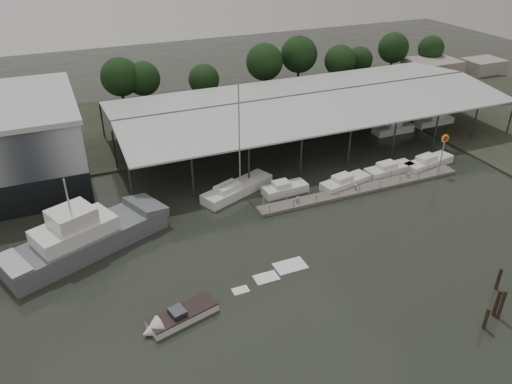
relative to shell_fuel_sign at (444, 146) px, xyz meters
name	(u,v)px	position (x,y,z in m)	size (l,w,h in m)	color
ground	(289,265)	(-27.00, -9.99, -3.93)	(200.00, 200.00, 0.00)	black
land_strip_far	(177,121)	(-27.00, 32.01, -3.83)	(140.00, 30.00, 0.30)	#33382A
covered_boat_shed	(309,98)	(-10.00, 18.01, 2.20)	(58.24, 24.00, 6.96)	#BABCBE
floating_dock	(362,189)	(-12.00, 0.01, -3.72)	(28.00, 2.00, 1.40)	#615D55
shell_fuel_sign	(444,146)	(0.00, 0.00, 0.00)	(1.10, 0.18, 5.55)	#939698
distant_commercial_buildings	(448,68)	(32.03, 34.70, -2.08)	(22.00, 8.00, 4.00)	gray
grey_trawler	(87,236)	(-44.76, 0.53, -2.35)	(17.63, 11.04, 8.84)	#585C61
white_sailboat	(236,189)	(-26.66, 5.37, -3.27)	(10.12, 6.22, 14.37)	white
speedboat_underway	(177,318)	(-39.18, -13.20, -3.53)	(17.48, 6.08, 2.00)	white
moored_cruiser_0	(284,189)	(-21.15, 3.24, -3.31)	(5.67, 2.46, 1.70)	white
moored_cruiser_1	(345,182)	(-13.42, 1.76, -3.31)	(7.16, 3.55, 1.70)	white
moored_cruiser_2	(389,169)	(-6.11, 2.57, -3.31)	(7.17, 2.81, 1.70)	white
moored_cruiser_3	(428,162)	(0.07, 2.25, -3.31)	(8.03, 3.58, 1.70)	white
horizon_tree_line	(284,62)	(-4.46, 38.04, 2.19)	(70.07, 10.08, 10.34)	black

